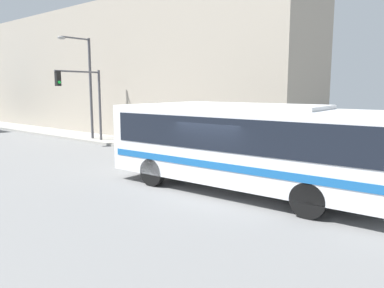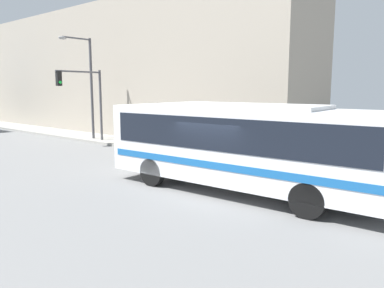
{
  "view_description": "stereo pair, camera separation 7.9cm",
  "coord_description": "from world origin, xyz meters",
  "px_view_note": "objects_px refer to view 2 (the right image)",
  "views": [
    {
      "loc": [
        -10.23,
        -7.29,
        3.62
      ],
      "look_at": [
        1.61,
        2.47,
        1.34
      ],
      "focal_mm": 35.0,
      "sensor_mm": 36.0,
      "label": 1
    },
    {
      "loc": [
        -10.18,
        -7.35,
        3.62
      ],
      "look_at": [
        1.61,
        2.47,
        1.34
      ],
      "focal_mm": 35.0,
      "sensor_mm": 36.0,
      "label": 2
    }
  ],
  "objects_px": {
    "street_lamp": "(87,80)",
    "city_bus": "(241,142)",
    "fire_hydrant": "(238,152)",
    "pedestrian_near_corner": "(168,132)",
    "traffic_light_pole": "(85,92)",
    "parking_meter": "(142,131)"
  },
  "relations": [
    {
      "from": "street_lamp",
      "to": "city_bus",
      "type": "bearing_deg",
      "value": -106.31
    },
    {
      "from": "fire_hydrant",
      "to": "pedestrian_near_corner",
      "type": "height_order",
      "value": "pedestrian_near_corner"
    },
    {
      "from": "traffic_light_pole",
      "to": "pedestrian_near_corner",
      "type": "height_order",
      "value": "traffic_light_pole"
    },
    {
      "from": "city_bus",
      "to": "fire_hydrant",
      "type": "xyz_separation_m",
      "value": [
        4.49,
        2.99,
        -1.27
      ]
    },
    {
      "from": "parking_meter",
      "to": "street_lamp",
      "type": "distance_m",
      "value": 6.15
    },
    {
      "from": "fire_hydrant",
      "to": "parking_meter",
      "type": "height_order",
      "value": "parking_meter"
    },
    {
      "from": "traffic_light_pole",
      "to": "street_lamp",
      "type": "distance_m",
      "value": 1.69
    },
    {
      "from": "city_bus",
      "to": "street_lamp",
      "type": "distance_m",
      "value": 15.92
    },
    {
      "from": "traffic_light_pole",
      "to": "street_lamp",
      "type": "xyz_separation_m",
      "value": [
        0.98,
        1.1,
        0.82
      ]
    },
    {
      "from": "pedestrian_near_corner",
      "to": "traffic_light_pole",
      "type": "bearing_deg",
      "value": 104.44
    },
    {
      "from": "fire_hydrant",
      "to": "traffic_light_pole",
      "type": "xyz_separation_m",
      "value": [
        -1.05,
        11.02,
        2.87
      ]
    },
    {
      "from": "traffic_light_pole",
      "to": "street_lamp",
      "type": "bearing_deg",
      "value": 48.22
    },
    {
      "from": "city_bus",
      "to": "parking_meter",
      "type": "distance_m",
      "value": 10.82
    },
    {
      "from": "fire_hydrant",
      "to": "pedestrian_near_corner",
      "type": "xyz_separation_m",
      "value": [
        0.46,
        5.16,
        0.55
      ]
    },
    {
      "from": "traffic_light_pole",
      "to": "street_lamp",
      "type": "relative_size",
      "value": 0.68
    },
    {
      "from": "parking_meter",
      "to": "city_bus",
      "type": "bearing_deg",
      "value": -114.58
    },
    {
      "from": "fire_hydrant",
      "to": "parking_meter",
      "type": "distance_m",
      "value": 6.85
    },
    {
      "from": "city_bus",
      "to": "street_lamp",
      "type": "xyz_separation_m",
      "value": [
        4.42,
        15.1,
        2.42
      ]
    },
    {
      "from": "parking_meter",
      "to": "pedestrian_near_corner",
      "type": "distance_m",
      "value": 1.73
    },
    {
      "from": "city_bus",
      "to": "street_lamp",
      "type": "bearing_deg",
      "value": 71.13
    },
    {
      "from": "street_lamp",
      "to": "pedestrian_near_corner",
      "type": "xyz_separation_m",
      "value": [
        0.53,
        -6.96,
        -3.15
      ]
    },
    {
      "from": "traffic_light_pole",
      "to": "parking_meter",
      "type": "height_order",
      "value": "traffic_light_pole"
    }
  ]
}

